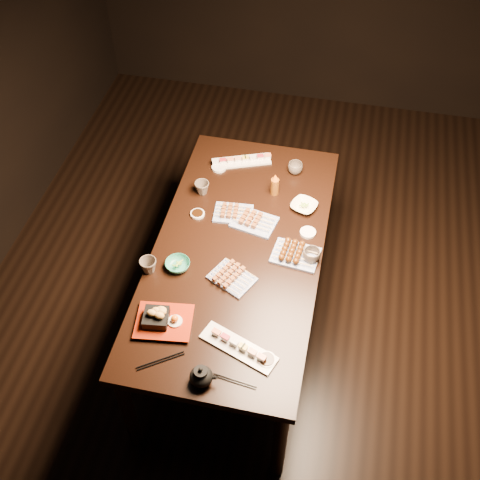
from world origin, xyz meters
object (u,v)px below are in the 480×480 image
tempura_tray (163,318)px  edamame_bowl_green (178,265)px  teacup_near_left (148,266)px  teapot (201,375)px  teacup_far_right (295,168)px  sushi_platter_far (242,159)px  sushi_platter_near (239,346)px  teacup_far_left (202,188)px  dining_table (238,291)px  teacup_mid_right (312,256)px  yakitori_plate_center (254,219)px  condiment_bottle (275,184)px  yakitori_plate_right (232,276)px  yakitori_plate_left (233,211)px  edamame_bowl_cream (304,206)px

tempura_tray → edamame_bowl_green: bearing=87.8°
teacup_near_left → teapot: 0.70m
teacup_far_right → teacup_near_left: bearing=-124.4°
teapot → sushi_platter_far: bearing=95.1°
sushi_platter_near → teacup_far_left: size_ratio=4.52×
sushi_platter_near → tempura_tray: size_ratio=1.41×
dining_table → teacup_far_right: (0.21, 0.67, 0.41)m
teacup_mid_right → teapot: size_ratio=0.73×
tempura_tray → teacup_near_left: 0.34m
yakitori_plate_center → condiment_bottle: 0.27m
tempura_tray → yakitori_plate_right: bearing=44.4°
yakitori_plate_right → teapot: 0.60m
teacup_far_right → condiment_bottle: 0.23m
sushi_platter_near → yakitori_plate_right: size_ratio=1.74×
dining_table → teapot: (0.01, -0.80, 0.43)m
teacup_mid_right → sushi_platter_far: bearing=127.3°
teacup_near_left → dining_table: bearing=29.9°
yakitori_plate_right → yakitori_plate_left: size_ratio=1.02×
sushi_platter_far → teapot: size_ratio=2.82×
sushi_platter_far → edamame_bowl_green: (-0.15, -0.89, -0.00)m
teacup_far_left → teapot: (0.30, -1.19, 0.01)m
yakitori_plate_right → teacup_mid_right: bearing=56.0°
teacup_near_left → condiment_bottle: bearing=52.9°
yakitori_plate_right → edamame_bowl_green: (-0.30, 0.02, -0.01)m
edamame_bowl_green → teacup_near_left: (-0.14, -0.05, 0.02)m
yakitori_plate_left → tempura_tray: tempura_tray is taller
tempura_tray → teacup_far_right: (0.46, 1.22, -0.02)m
yakitori_plate_left → sushi_platter_near: bearing=-80.7°
sushi_platter_far → edamame_bowl_cream: 0.53m
edamame_bowl_cream → sushi_platter_near: bearing=-99.7°
yakitori_plate_right → teacup_mid_right: size_ratio=2.38×
yakitori_plate_left → edamame_bowl_green: size_ratio=1.67×
edamame_bowl_cream → condiment_bottle: size_ratio=0.97×
yakitori_plate_center → edamame_bowl_cream: 0.31m
sushi_platter_far → condiment_bottle: size_ratio=2.45×
yakitori_plate_center → teacup_far_right: 0.49m
teapot → yakitori_plate_right: bearing=89.2°
teacup_far_left → sushi_platter_near: bearing=-66.3°
teacup_far_right → teapot: teapot is taller
edamame_bowl_green → dining_table: bearing=33.8°
teacup_mid_right → condiment_bottle: condiment_bottle is taller
teacup_near_left → edamame_bowl_cream: bearing=40.8°
sushi_platter_far → tempura_tray: bearing=63.2°
yakitori_plate_center → teapot: bearing=-80.4°
edamame_bowl_cream → teapot: 1.22m
yakitori_plate_left → teacup_far_right: teacup_far_right is taller
yakitori_plate_center → teapot: (-0.04, -1.01, 0.02)m
yakitori_plate_center → teacup_near_left: 0.65m
sushi_platter_near → teacup_mid_right: (0.26, 0.61, 0.01)m
yakitori_plate_right → yakitori_plate_left: bearing=128.4°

